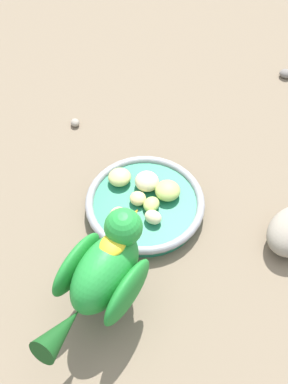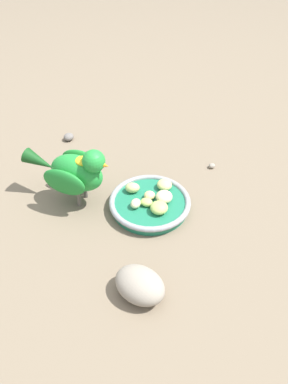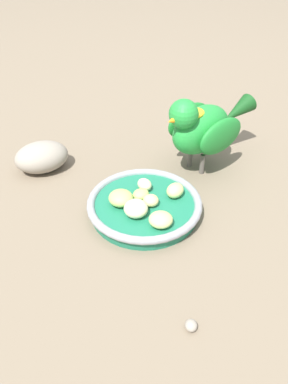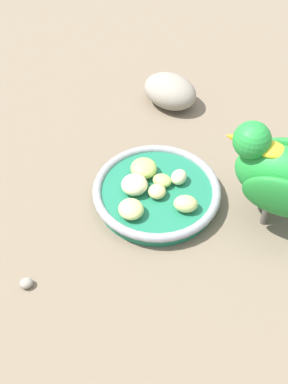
{
  "view_description": "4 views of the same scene",
  "coord_description": "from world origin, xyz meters",
  "px_view_note": "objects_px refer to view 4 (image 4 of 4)",
  "views": [
    {
      "loc": [
        -0.11,
        0.48,
        0.7
      ],
      "look_at": [
        0.03,
        0.01,
        0.06
      ],
      "focal_mm": 51.49,
      "sensor_mm": 36.0,
      "label": 1
    },
    {
      "loc": [
        -0.58,
        -0.06,
        0.59
      ],
      "look_at": [
        0.01,
        0.02,
        0.06
      ],
      "focal_mm": 35.1,
      "sensor_mm": 36.0,
      "label": 2
    },
    {
      "loc": [
        0.31,
        -0.39,
        0.42
      ],
      "look_at": [
        0.03,
        0.01,
        0.04
      ],
      "focal_mm": 37.08,
      "sensor_mm": 36.0,
      "label": 3
    },
    {
      "loc": [
        0.5,
        0.06,
        0.54
      ],
      "look_at": [
        0.05,
        -0.01,
        0.04
      ],
      "focal_mm": 46.39,
      "sensor_mm": 36.0,
      "label": 4
    }
  ],
  "objects_px": {
    "apple_piece_6": "(134,185)",
    "apple_piece_4": "(186,204)",
    "apple_piece_1": "(144,166)",
    "apple_piece_5": "(162,181)",
    "pebble_1": "(26,283)",
    "feeding_bowl": "(157,193)",
    "apple_piece_3": "(179,177)",
    "apple_piece_2": "(131,209)",
    "apple_piece_0": "(157,191)",
    "parrot": "(285,174)",
    "rock_large": "(172,91)"
  },
  "relations": [
    {
      "from": "apple_piece_1",
      "to": "apple_piece_6",
      "type": "distance_m",
      "value": 0.04
    },
    {
      "from": "feeding_bowl",
      "to": "apple_piece_5",
      "type": "xyz_separation_m",
      "value": [
        -0.01,
        0.01,
        0.01
      ]
    },
    {
      "from": "feeding_bowl",
      "to": "apple_piece_5",
      "type": "bearing_deg",
      "value": 151.96
    },
    {
      "from": "apple_piece_4",
      "to": "apple_piece_1",
      "type": "bearing_deg",
      "value": -132.98
    },
    {
      "from": "apple_piece_1",
      "to": "apple_piece_5",
      "type": "bearing_deg",
      "value": 54.16
    },
    {
      "from": "apple_piece_1",
      "to": "apple_piece_6",
      "type": "height_order",
      "value": "apple_piece_6"
    },
    {
      "from": "feeding_bowl",
      "to": "pebble_1",
      "type": "xyz_separation_m",
      "value": [
        0.17,
        -0.14,
        -0.01
      ]
    },
    {
      "from": "feeding_bowl",
      "to": "apple_piece_6",
      "type": "height_order",
      "value": "apple_piece_6"
    },
    {
      "from": "apple_piece_2",
      "to": "pebble_1",
      "type": "distance_m",
      "value": 0.17
    },
    {
      "from": "feeding_bowl",
      "to": "apple_piece_1",
      "type": "xyz_separation_m",
      "value": [
        -0.03,
        -0.02,
        0.02
      ]
    },
    {
      "from": "feeding_bowl",
      "to": "apple_piece_3",
      "type": "height_order",
      "value": "apple_piece_3"
    },
    {
      "from": "feeding_bowl",
      "to": "apple_piece_5",
      "type": "height_order",
      "value": "apple_piece_5"
    },
    {
      "from": "apple_piece_6",
      "to": "feeding_bowl",
      "type": "bearing_deg",
      "value": 100.95
    },
    {
      "from": "pebble_1",
      "to": "apple_piece_3",
      "type": "bearing_deg",
      "value": 137.98
    },
    {
      "from": "parrot",
      "to": "apple_piece_3",
      "type": "bearing_deg",
      "value": 3.28
    },
    {
      "from": "apple_piece_0",
      "to": "parrot",
      "type": "height_order",
      "value": "parrot"
    },
    {
      "from": "apple_piece_3",
      "to": "apple_piece_5",
      "type": "xyz_separation_m",
      "value": [
        0.01,
        -0.02,
        -0.0
      ]
    },
    {
      "from": "pebble_1",
      "to": "parrot",
      "type": "bearing_deg",
      "value": 117.7
    },
    {
      "from": "apple_piece_3",
      "to": "parrot",
      "type": "height_order",
      "value": "parrot"
    },
    {
      "from": "feeding_bowl",
      "to": "apple_piece_1",
      "type": "distance_m",
      "value": 0.04
    },
    {
      "from": "apple_piece_3",
      "to": "parrot",
      "type": "bearing_deg",
      "value": 78.49
    },
    {
      "from": "feeding_bowl",
      "to": "parrot",
      "type": "distance_m",
      "value": 0.18
    },
    {
      "from": "apple_piece_1",
      "to": "apple_piece_0",
      "type": "bearing_deg",
      "value": 29.98
    },
    {
      "from": "apple_piece_1",
      "to": "apple_piece_3",
      "type": "relative_size",
      "value": 1.46
    },
    {
      "from": "apple_piece_3",
      "to": "rock_large",
      "type": "bearing_deg",
      "value": -170.57
    },
    {
      "from": "apple_piece_5",
      "to": "rock_large",
      "type": "height_order",
      "value": "rock_large"
    },
    {
      "from": "apple_piece_4",
      "to": "parrot",
      "type": "xyz_separation_m",
      "value": [
        -0.02,
        0.12,
        0.06
      ]
    },
    {
      "from": "feeding_bowl",
      "to": "apple_piece_2",
      "type": "bearing_deg",
      "value": -29.78
    },
    {
      "from": "feeding_bowl",
      "to": "apple_piece_6",
      "type": "bearing_deg",
      "value": -79.05
    },
    {
      "from": "apple_piece_6",
      "to": "apple_piece_4",
      "type": "bearing_deg",
      "value": 72.56
    },
    {
      "from": "apple_piece_1",
      "to": "pebble_1",
      "type": "xyz_separation_m",
      "value": [
        0.2,
        -0.12,
        -0.03
      ]
    },
    {
      "from": "rock_large",
      "to": "apple_piece_2",
      "type": "bearing_deg",
      "value": -4.88
    },
    {
      "from": "feeding_bowl",
      "to": "rock_large",
      "type": "height_order",
      "value": "rock_large"
    },
    {
      "from": "apple_piece_2",
      "to": "apple_piece_4",
      "type": "xyz_separation_m",
      "value": [
        -0.02,
        0.07,
        0.0
      ]
    },
    {
      "from": "feeding_bowl",
      "to": "pebble_1",
      "type": "height_order",
      "value": "feeding_bowl"
    },
    {
      "from": "apple_piece_6",
      "to": "apple_piece_1",
      "type": "bearing_deg",
      "value": 168.62
    },
    {
      "from": "apple_piece_0",
      "to": "apple_piece_6",
      "type": "xyz_separation_m",
      "value": [
        -0.0,
        -0.03,
        0.0
      ]
    },
    {
      "from": "apple_piece_5",
      "to": "apple_piece_6",
      "type": "distance_m",
      "value": 0.04
    },
    {
      "from": "apple_piece_2",
      "to": "apple_piece_5",
      "type": "height_order",
      "value": "apple_piece_2"
    },
    {
      "from": "apple_piece_2",
      "to": "apple_piece_5",
      "type": "distance_m",
      "value": 0.07
    },
    {
      "from": "apple_piece_2",
      "to": "apple_piece_6",
      "type": "xyz_separation_m",
      "value": [
        -0.04,
        -0.0,
        0.0
      ]
    },
    {
      "from": "feeding_bowl",
      "to": "apple_piece_6",
      "type": "xyz_separation_m",
      "value": [
        0.01,
        -0.03,
        0.02
      ]
    },
    {
      "from": "apple_piece_2",
      "to": "apple_piece_0",
      "type": "bearing_deg",
      "value": 142.0
    },
    {
      "from": "apple_piece_5",
      "to": "feeding_bowl",
      "type": "bearing_deg",
      "value": -28.04
    },
    {
      "from": "apple_piece_3",
      "to": "apple_piece_5",
      "type": "distance_m",
      "value": 0.02
    },
    {
      "from": "apple_piece_4",
      "to": "apple_piece_6",
      "type": "bearing_deg",
      "value": -107.44
    },
    {
      "from": "apple_piece_5",
      "to": "apple_piece_4",
      "type": "bearing_deg",
      "value": 42.38
    },
    {
      "from": "apple_piece_1",
      "to": "apple_piece_3",
      "type": "xyz_separation_m",
      "value": [
        0.01,
        0.05,
        -0.0
      ]
    },
    {
      "from": "apple_piece_1",
      "to": "apple_piece_2",
      "type": "bearing_deg",
      "value": -3.64
    },
    {
      "from": "feeding_bowl",
      "to": "pebble_1",
      "type": "bearing_deg",
      "value": -39.99
    }
  ]
}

